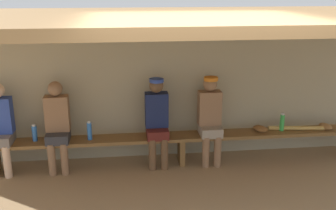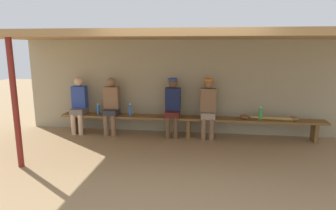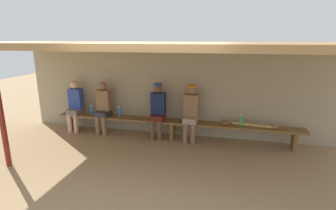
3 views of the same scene
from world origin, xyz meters
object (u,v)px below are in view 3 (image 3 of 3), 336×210
object	(u,v)px
water_bottle_clear	(92,110)
baseball_bat	(251,125)
support_post	(0,111)
player_in_white	(191,110)
player_shirtless_tan	(75,104)
baseball_glove_tan	(274,126)
water_bottle_orange	(241,120)
water_bottle_green	(119,112)
bench	(173,124)
player_leftmost	(103,106)
baseball_glove_dark_brown	(225,123)
player_in_red	(158,108)

from	to	relation	value
water_bottle_clear	baseball_bat	bearing A→B (deg)	-0.47
support_post	baseball_bat	bearing A→B (deg)	24.53
player_in_white	player_shirtless_tan	world-z (taller)	player_in_white
baseball_bat	support_post	bearing A→B (deg)	-147.96
water_bottle_clear	baseball_glove_tan	xyz separation A→B (m)	(4.46, -0.04, -0.07)
water_bottle_orange	player_in_white	bearing A→B (deg)	-179.91
support_post	baseball_glove_tan	bearing A→B (deg)	22.40
player_shirtless_tan	water_bottle_green	world-z (taller)	player_shirtless_tan
bench	player_leftmost	xyz separation A→B (m)	(-1.82, 0.00, 0.34)
support_post	water_bottle_orange	bearing A→B (deg)	25.77
player_leftmost	baseball_glove_dark_brown	world-z (taller)	player_leftmost
player_leftmost	baseball_glove_tan	xyz separation A→B (m)	(4.12, -0.01, -0.22)
water_bottle_green	baseball_bat	xyz separation A→B (m)	(3.19, 0.01, -0.10)
water_bottle_clear	baseball_glove_tan	world-z (taller)	water_bottle_clear
support_post	baseball_glove_tan	size ratio (longest dim) A/B	9.17
water_bottle_green	baseball_bat	world-z (taller)	water_bottle_green
support_post	baseball_bat	distance (m)	5.09
water_bottle_green	baseball_bat	bearing A→B (deg)	0.26
player_in_white	water_bottle_orange	distance (m)	1.16
baseball_glove_tan	player_shirtless_tan	bearing A→B (deg)	-102.59
player_leftmost	player_in_white	bearing A→B (deg)	0.01
player_shirtless_tan	baseball_bat	size ratio (longest dim) A/B	1.52
player_leftmost	baseball_bat	distance (m)	3.65
bench	baseball_glove_tan	size ratio (longest dim) A/B	25.00
water_bottle_green	baseball_glove_tan	size ratio (longest dim) A/B	1.18
player_shirtless_tan	bench	bearing A→B (deg)	-0.07
water_bottle_clear	baseball_glove_dark_brown	bearing A→B (deg)	-0.34
player_shirtless_tan	water_bottle_green	size ratio (longest dim) A/B	4.72
baseball_glove_tan	baseball_bat	world-z (taller)	baseball_glove_tan
player_leftmost	player_in_white	world-z (taller)	player_in_white
water_bottle_orange	baseball_glove_dark_brown	world-z (taller)	water_bottle_orange
baseball_glove_dark_brown	bench	bearing A→B (deg)	52.82
water_bottle_green	water_bottle_orange	world-z (taller)	same
player_in_white	water_bottle_green	world-z (taller)	player_in_white
player_shirtless_tan	water_bottle_green	distance (m)	1.26
bench	water_bottle_green	xyz separation A→B (m)	(-1.37, -0.01, 0.21)
support_post	player_in_white	size ratio (longest dim) A/B	1.64
water_bottle_clear	baseball_glove_tan	distance (m)	4.46
player_in_red	player_leftmost	xyz separation A→B (m)	(-1.45, -0.00, -0.02)
baseball_bat	water_bottle_clear	bearing A→B (deg)	-172.96
player_in_white	bench	bearing A→B (deg)	-179.53
player_in_red	baseball_glove_tan	world-z (taller)	player_in_red
player_leftmost	water_bottle_orange	xyz separation A→B (m)	(3.40, 0.00, -0.13)
water_bottle_clear	baseball_glove_dark_brown	xyz separation A→B (m)	(3.40, -0.02, -0.07)
support_post	player_in_red	size ratio (longest dim) A/B	1.64
water_bottle_green	water_bottle_orange	xyz separation A→B (m)	(2.95, 0.02, -0.00)
bench	water_bottle_green	size ratio (longest dim) A/B	21.20
support_post	water_bottle_orange	xyz separation A→B (m)	(4.36, 2.11, -0.50)
player_in_red	baseball_glove_tan	distance (m)	2.68
player_leftmost	baseball_glove_dark_brown	distance (m)	3.07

